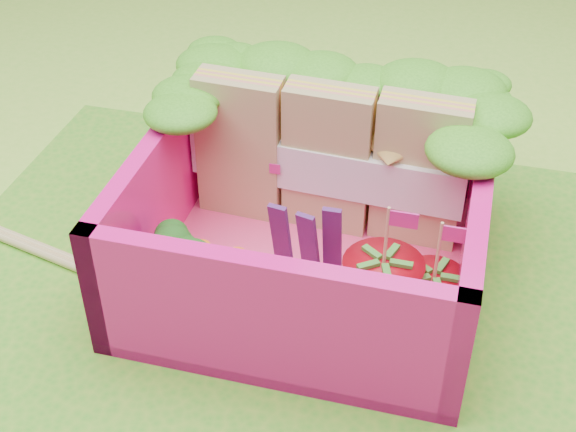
# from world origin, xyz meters

# --- Properties ---
(ground) EXTENTS (14.00, 14.00, 0.00)m
(ground) POSITION_xyz_m (0.00, 0.00, 0.00)
(ground) COLOR #93DE3E
(ground) RESTS_ON ground
(placemat) EXTENTS (2.60, 2.60, 0.03)m
(placemat) POSITION_xyz_m (0.00, 0.00, 0.01)
(placemat) COLOR green
(placemat) RESTS_ON ground
(bento_floor) EXTENTS (1.30, 1.30, 0.05)m
(bento_floor) POSITION_xyz_m (0.19, 0.31, 0.06)
(bento_floor) COLOR #FF4180
(bento_floor) RESTS_ON placemat
(bento_box) EXTENTS (1.30, 1.30, 0.55)m
(bento_box) POSITION_xyz_m (0.19, 0.31, 0.31)
(bento_box) COLOR #FF158D
(bento_box) RESTS_ON placemat
(lettuce_ruffle) EXTENTS (1.43, 0.83, 0.11)m
(lettuce_ruffle) POSITION_xyz_m (0.19, 0.78, 0.64)
(lettuce_ruffle) COLOR #358E19
(lettuce_ruffle) RESTS_ON bento_box
(sandwich_stack) EXTENTS (1.14, 0.23, 0.63)m
(sandwich_stack) POSITION_xyz_m (0.20, 0.58, 0.39)
(sandwich_stack) COLOR tan
(sandwich_stack) RESTS_ON bento_floor
(broccoli) EXTENTS (0.33, 0.33, 0.25)m
(broccoli) POSITION_xyz_m (-0.25, 0.00, 0.26)
(broccoli) COLOR #659649
(broccoli) RESTS_ON bento_floor
(carrot_sticks) EXTENTS (0.20, 0.08, 0.25)m
(carrot_sticks) POSITION_xyz_m (-0.09, 0.00, 0.20)
(carrot_sticks) COLOR #FF5D15
(carrot_sticks) RESTS_ON bento_floor
(purple_wedges) EXTENTS (0.26, 0.09, 0.38)m
(purple_wedges) POSITION_xyz_m (0.21, 0.17, 0.27)
(purple_wedges) COLOR #3B164F
(purple_wedges) RESTS_ON bento_floor
(strawberry_left) EXTENTS (0.29, 0.29, 0.53)m
(strawberry_left) POSITION_xyz_m (0.51, 0.02, 0.23)
(strawberry_left) COLOR red
(strawberry_left) RESTS_ON bento_floor
(strawberry_right) EXTENTS (0.24, 0.24, 0.48)m
(strawberry_right) POSITION_xyz_m (0.69, 0.04, 0.21)
(strawberry_right) COLOR red
(strawberry_right) RESTS_ON bento_floor
(snap_peas) EXTENTS (0.66, 0.54, 0.05)m
(snap_peas) POSITION_xyz_m (0.58, 0.09, 0.11)
(snap_peas) COLOR #73C03C
(snap_peas) RESTS_ON bento_floor
(chopsticks) EXTENTS (1.96, 0.52, 0.04)m
(chopsticks) POSITION_xyz_m (-1.07, 0.15, 0.05)
(chopsticks) COLOR tan
(chopsticks) RESTS_ON placemat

